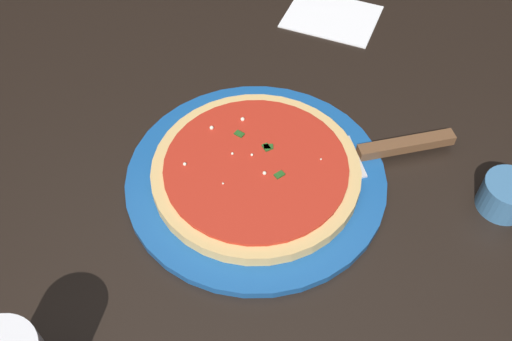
{
  "coord_description": "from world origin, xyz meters",
  "views": [
    {
      "loc": [
        -0.04,
        0.45,
        1.35
      ],
      "look_at": [
        -0.01,
        0.01,
        0.8
      ],
      "focal_mm": 39.71,
      "sensor_mm": 36.0,
      "label": 1
    }
  ],
  "objects_px": {
    "pizza": "(256,170)",
    "cup_small_sauce": "(506,195)",
    "serving_plate": "(256,178)",
    "napkin_folded_right": "(332,17)",
    "pizza_server": "(377,151)"
  },
  "relations": [
    {
      "from": "napkin_folded_right",
      "to": "cup_small_sauce",
      "type": "bearing_deg",
      "value": 119.52
    },
    {
      "from": "serving_plate",
      "to": "cup_small_sauce",
      "type": "bearing_deg",
      "value": 177.44
    },
    {
      "from": "serving_plate",
      "to": "pizza_server",
      "type": "relative_size",
      "value": 1.47
    },
    {
      "from": "serving_plate",
      "to": "pizza_server",
      "type": "height_order",
      "value": "pizza_server"
    },
    {
      "from": "pizza",
      "to": "pizza_server",
      "type": "bearing_deg",
      "value": -162.26
    },
    {
      "from": "pizza_server",
      "to": "cup_small_sauce",
      "type": "height_order",
      "value": "cup_small_sauce"
    },
    {
      "from": "pizza",
      "to": "napkin_folded_right",
      "type": "height_order",
      "value": "pizza"
    },
    {
      "from": "pizza_server",
      "to": "napkin_folded_right",
      "type": "distance_m",
      "value": 0.31
    },
    {
      "from": "cup_small_sauce",
      "to": "napkin_folded_right",
      "type": "height_order",
      "value": "cup_small_sauce"
    },
    {
      "from": "serving_plate",
      "to": "pizza_server",
      "type": "xyz_separation_m",
      "value": [
        -0.15,
        -0.05,
        0.01
      ]
    },
    {
      "from": "pizza",
      "to": "cup_small_sauce",
      "type": "distance_m",
      "value": 0.3
    },
    {
      "from": "cup_small_sauce",
      "to": "napkin_folded_right",
      "type": "distance_m",
      "value": 0.42
    },
    {
      "from": "napkin_folded_right",
      "to": "pizza_server",
      "type": "bearing_deg",
      "value": 100.54
    },
    {
      "from": "serving_plate",
      "to": "napkin_folded_right",
      "type": "bearing_deg",
      "value": -105.28
    },
    {
      "from": "pizza_server",
      "to": "napkin_folded_right",
      "type": "relative_size",
      "value": 1.52
    }
  ]
}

